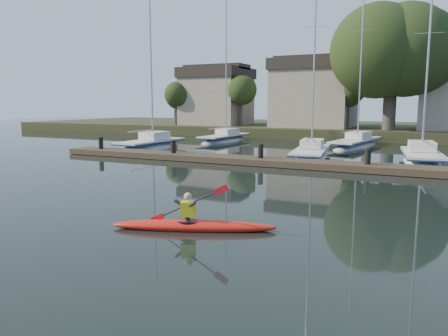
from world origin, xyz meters
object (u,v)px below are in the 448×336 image
at_px(sailboat_3, 421,165).
at_px(sailboat_5, 225,143).
at_px(sailboat_0, 151,151).
at_px(dock, 311,164).
at_px(sailboat_6, 356,149).
at_px(kayak, 193,223).
at_px(sailboat_2, 311,160).

distance_m(sailboat_3, sailboat_5, 19.13).
relative_size(sailboat_0, sailboat_3, 0.97).
bearing_deg(dock, sailboat_6, 88.88).
xyz_separation_m(kayak, sailboat_3, (5.36, 18.56, -0.38)).
distance_m(dock, sailboat_0, 14.98).
bearing_deg(kayak, dock, 68.92).
bearing_deg(kayak, sailboat_0, 106.56).
distance_m(dock, sailboat_6, 13.50).
relative_size(dock, sailboat_2, 2.36).
distance_m(kayak, sailboat_6, 26.83).
bearing_deg(dock, sailboat_3, 43.68).
height_order(sailboat_3, sailboat_5, sailboat_5).
relative_size(sailboat_3, sailboat_5, 0.92).
height_order(kayak, sailboat_0, sailboat_0).
height_order(dock, sailboat_0, sailboat_0).
distance_m(sailboat_0, sailboat_2, 12.97).
bearing_deg(sailboat_3, sailboat_5, 147.23).
xyz_separation_m(sailboat_0, sailboat_2, (12.97, -0.30, 0.03)).
relative_size(kayak, dock, 0.13).
height_order(kayak, sailboat_3, sailboat_3).
height_order(sailboat_0, sailboat_5, sailboat_5).
bearing_deg(sailboat_0, dock, -17.18).
bearing_deg(sailboat_6, dock, -82.48).
xyz_separation_m(sailboat_0, sailboat_6, (14.42, 8.63, 0.02)).
xyz_separation_m(kayak, sailboat_2, (-1.30, 17.89, -0.36)).
bearing_deg(sailboat_5, sailboat_3, -22.48).
distance_m(sailboat_5, sailboat_6, 12.07).
distance_m(kayak, sailboat_3, 19.32).
height_order(kayak, sailboat_2, sailboat_2).
height_order(dock, sailboat_6, sailboat_6).
relative_size(sailboat_0, sailboat_2, 0.89).
relative_size(kayak, sailboat_0, 0.36).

